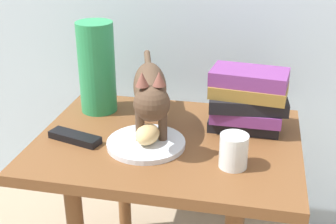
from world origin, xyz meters
name	(u,v)px	position (x,y,z in m)	size (l,w,h in m)	color
side_table	(168,162)	(0.00, 0.00, 0.43)	(0.72, 0.54, 0.50)	brown
plate	(146,143)	(-0.05, -0.05, 0.51)	(0.21, 0.21, 0.01)	silver
bread_roll	(147,134)	(-0.04, -0.06, 0.54)	(0.08, 0.06, 0.05)	#E0BC7A
cat	(150,91)	(-0.05, 0.01, 0.64)	(0.17, 0.47, 0.23)	#4C3828
book_stack	(247,100)	(0.20, 0.11, 0.59)	(0.22, 0.15, 0.18)	black
green_vase	(97,68)	(-0.25, 0.15, 0.64)	(0.11, 0.11, 0.28)	#288C51
candle_jar	(233,153)	(0.19, -0.11, 0.54)	(0.07, 0.07, 0.08)	silver
tv_remote	(75,137)	(-0.24, -0.07, 0.51)	(0.15, 0.04, 0.02)	black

